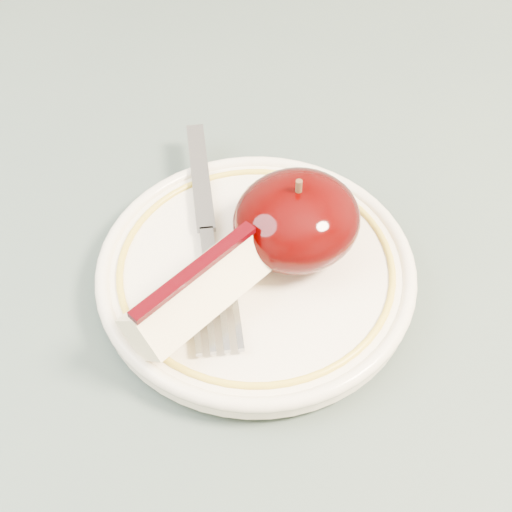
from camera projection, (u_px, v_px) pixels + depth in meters
table at (230, 439)px, 0.48m from camera, size 0.90×0.90×0.75m
plate at (256, 271)px, 0.44m from camera, size 0.20×0.20×0.02m
apple_half at (297, 220)px, 0.43m from camera, size 0.08×0.07×0.06m
apple_wedge at (197, 293)px, 0.40m from camera, size 0.09×0.06×0.04m
fork at (207, 232)px, 0.45m from camera, size 0.10×0.18×0.00m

